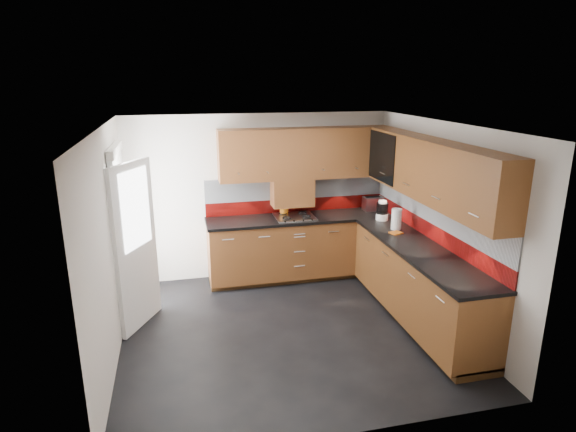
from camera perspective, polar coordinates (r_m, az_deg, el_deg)
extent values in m
cube|color=black|center=(5.87, -0.02, -13.44)|extent=(4.00, 3.80, 0.02)
cube|color=white|center=(5.12, -0.03, 11.21)|extent=(4.00, 3.80, 0.10)
cube|color=beige|center=(7.11, -3.42, 2.40)|extent=(4.00, 0.08, 2.64)
cube|color=beige|center=(3.75, 6.55, -10.86)|extent=(4.00, 0.08, 2.64)
cube|color=beige|center=(5.31, -20.91, -3.55)|extent=(0.08, 3.80, 2.64)
cube|color=beige|center=(6.10, 18.01, -0.74)|extent=(0.08, 3.80, 2.64)
cube|color=#563113|center=(7.12, 1.52, -3.67)|extent=(2.70, 0.60, 0.95)
cube|color=#5A3215|center=(6.10, 15.13, -7.76)|extent=(0.60, 2.60, 0.95)
cube|color=#3E2611|center=(7.30, 1.44, -6.72)|extent=(2.70, 0.54, 0.10)
cube|color=#3E2611|center=(6.30, 15.09, -11.27)|extent=(0.54, 2.60, 0.10)
cube|color=black|center=(6.97, 1.49, -0.26)|extent=(2.72, 0.62, 0.04)
cube|color=black|center=(5.92, 15.45, -3.91)|extent=(0.62, 2.60, 0.04)
cube|color=maroon|center=(7.21, 0.98, 1.32)|extent=(2.70, 0.02, 0.20)
cube|color=silver|center=(7.15, 0.99, 3.41)|extent=(2.70, 0.02, 0.34)
cube|color=maroon|center=(6.28, 16.55, -1.65)|extent=(0.02, 3.20, 0.20)
cube|color=silver|center=(6.21, 16.75, 0.72)|extent=(0.02, 3.20, 0.34)
cube|color=#563113|center=(6.93, 2.13, 7.45)|extent=(2.50, 0.33, 0.72)
cube|color=#5A3215|center=(5.88, 16.66, 5.19)|extent=(0.33, 2.87, 0.72)
cube|color=silver|center=(6.76, 1.28, 5.43)|extent=(1.80, 0.01, 0.16)
cube|color=silver|center=(5.81, 15.14, 3.05)|extent=(0.01, 2.00, 0.16)
cube|color=#563113|center=(6.99, 0.50, 2.86)|extent=(0.60, 0.33, 0.40)
cube|color=black|center=(6.71, 11.01, 6.87)|extent=(0.01, 0.80, 0.66)
cube|color=#FFD18C|center=(6.84, 13.39, 6.91)|extent=(0.01, 0.76, 0.64)
cube|color=black|center=(6.78, 12.37, 7.06)|extent=(0.29, 0.76, 0.01)
cylinder|color=black|center=(6.54, 13.36, 7.56)|extent=(0.07, 0.07, 0.16)
cylinder|color=black|center=(6.67, 12.79, 7.77)|extent=(0.07, 0.07, 0.16)
cylinder|color=white|center=(6.81, 12.24, 7.96)|extent=(0.07, 0.07, 0.16)
cylinder|color=black|center=(6.94, 11.71, 8.15)|extent=(0.07, 0.07, 0.16)
cube|color=white|center=(6.20, -19.02, -2.32)|extent=(0.06, 0.95, 2.04)
cube|color=white|center=(5.86, -17.56, -3.46)|extent=(0.42, 0.73, 1.98)
cube|color=white|center=(5.72, -17.64, 0.80)|extent=(0.28, 0.50, 0.90)
cube|color=silver|center=(6.93, 0.80, -0.09)|extent=(0.56, 0.49, 0.02)
torus|color=black|center=(6.78, -0.16, -0.24)|extent=(0.13, 0.13, 0.02)
torus|color=black|center=(6.85, 2.22, -0.08)|extent=(0.13, 0.13, 0.02)
torus|color=black|center=(7.00, -0.59, 0.29)|extent=(0.13, 0.13, 0.02)
torus|color=black|center=(7.06, 1.71, 0.44)|extent=(0.13, 0.13, 0.02)
cube|color=black|center=(6.71, 1.28, -0.56)|extent=(0.43, 0.04, 0.02)
cylinder|color=orange|center=(7.03, -0.47, 0.73)|extent=(0.12, 0.12, 0.16)
cylinder|color=#9A5D3D|center=(7.00, -0.51, 2.28)|extent=(0.06, 0.02, 0.31)
cylinder|color=#9A5D3D|center=(7.00, -0.44, 2.20)|extent=(0.05, 0.03, 0.29)
cylinder|color=#9A5D3D|center=(6.99, -0.57, 2.36)|extent=(0.06, 0.03, 0.33)
cylinder|color=#9A5D3D|center=(7.00, -0.37, 2.11)|extent=(0.04, 0.04, 0.27)
cylinder|color=#9A5D3D|center=(6.99, -0.63, 2.21)|extent=(0.04, 0.05, 0.30)
cube|color=silver|center=(7.39, 10.04, 1.44)|extent=(0.29, 0.18, 0.20)
cube|color=black|center=(7.37, 10.08, 2.24)|extent=(0.22, 0.02, 0.01)
cube|color=black|center=(7.41, 9.94, 2.32)|extent=(0.22, 0.02, 0.01)
cylinder|color=white|center=(6.93, 11.06, -0.07)|extent=(0.17, 0.17, 0.10)
cylinder|color=black|center=(6.90, 11.12, 0.92)|extent=(0.16, 0.16, 0.15)
cylinder|color=white|center=(6.87, 11.16, 1.68)|extent=(0.11, 0.11, 0.04)
cylinder|color=white|center=(6.52, 12.72, -0.36)|extent=(0.14, 0.14, 0.28)
cube|color=orange|center=(6.38, 12.66, -1.95)|extent=(0.18, 0.16, 0.02)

